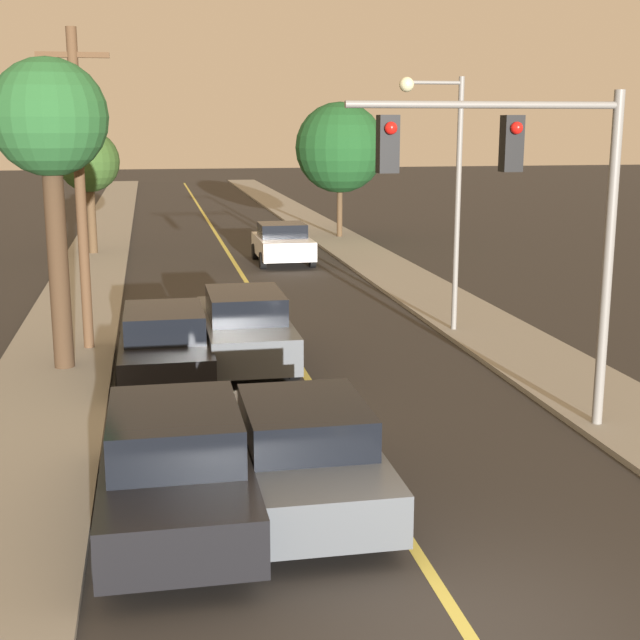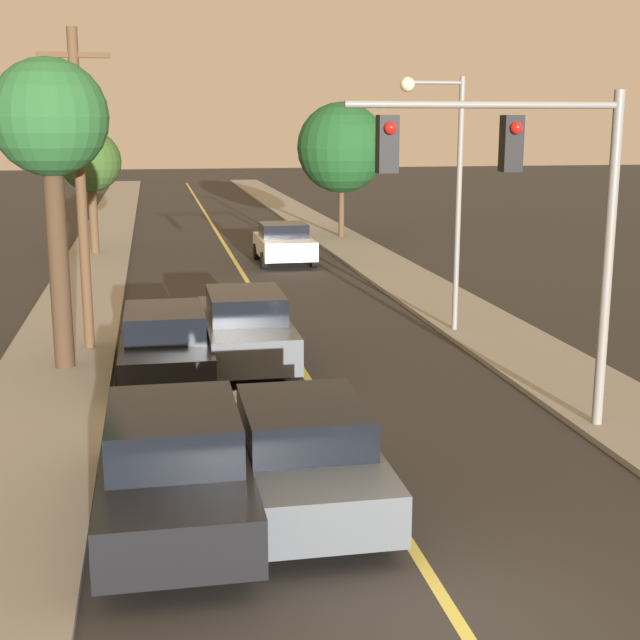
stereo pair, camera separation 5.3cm
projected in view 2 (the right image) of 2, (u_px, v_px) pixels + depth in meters
name	position (u px, v px, depth m)	size (l,w,h in m)	color
ground_plane	(464.00, 632.00, 9.52)	(200.00, 200.00, 0.00)	#2D2B28
road_surface	(217.00, 233.00, 44.06)	(8.18, 80.00, 0.01)	#2D2B28
sidewalk_left	(107.00, 234.00, 43.09)	(2.50, 80.00, 0.12)	gray
sidewalk_right	(323.00, 229.00, 45.01)	(2.50, 80.00, 0.12)	gray
car_near_lane_front	(302.00, 450.00, 12.62)	(2.02, 4.68, 1.54)	#474C51
car_near_lane_second	(245.00, 327.00, 20.05)	(1.97, 4.99, 1.67)	#474C51
car_outer_lane_front	(174.00, 463.00, 12.00)	(2.04, 4.99, 1.67)	black
car_outer_lane_second	(165.00, 340.00, 19.20)	(2.00, 4.99, 1.46)	black
car_far_oncoming	(284.00, 243.00, 34.36)	(2.10, 3.87, 1.54)	white
traffic_signal_mast	(526.00, 191.00, 14.60)	(4.69, 0.42, 5.73)	slate
streetlamp_right	(444.00, 169.00, 22.02)	(1.64, 0.36, 6.31)	slate
utility_pole_left	(81.00, 186.00, 20.33)	(1.60, 0.24, 7.28)	#513823
tree_left_near	(50.00, 125.00, 18.33)	(2.42, 2.42, 6.53)	#3D2B1C
tree_left_far	(90.00, 162.00, 35.72)	(2.46, 2.46, 4.93)	#4C3823
tree_right_near	(342.00, 148.00, 40.90)	(4.12, 4.12, 6.16)	#4C3823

